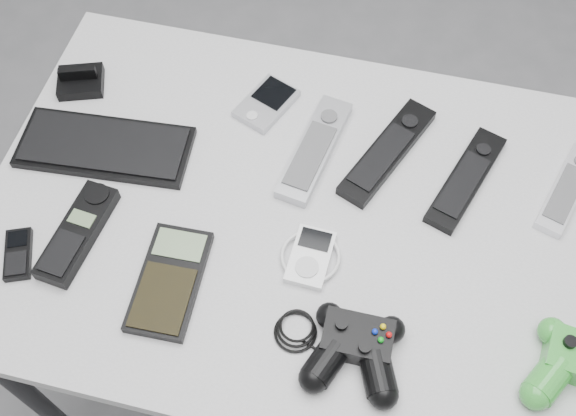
% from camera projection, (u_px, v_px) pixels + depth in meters
% --- Properties ---
extents(floor, '(3.50, 3.50, 0.00)m').
position_uv_depth(floor, '(305.00, 396.00, 1.70)').
color(floor, slate).
rests_on(floor, ground).
extents(desk, '(1.12, 0.72, 0.75)m').
position_uv_depth(desk, '(320.00, 238.00, 1.16)').
color(desk, '#A4A4A6').
rests_on(desk, floor).
extents(pda_keyboard, '(0.31, 0.15, 0.02)m').
position_uv_depth(pda_keyboard, '(105.00, 146.00, 1.17)').
color(pda_keyboard, black).
rests_on(pda_keyboard, desk).
extents(dock_bracket, '(0.10, 0.09, 0.04)m').
position_uv_depth(dock_bracket, '(79.00, 78.00, 1.23)').
color(dock_bracket, black).
rests_on(dock_bracket, desk).
extents(pda, '(0.11, 0.13, 0.02)m').
position_uv_depth(pda, '(266.00, 103.00, 1.22)').
color(pda, '#AAABB2').
rests_on(pda, desk).
extents(remote_silver_a, '(0.09, 0.23, 0.02)m').
position_uv_depth(remote_silver_a, '(315.00, 149.00, 1.16)').
color(remote_silver_a, '#AAABB2').
rests_on(remote_silver_a, desk).
extents(remote_black_a, '(0.14, 0.24, 0.02)m').
position_uv_depth(remote_black_a, '(388.00, 151.00, 1.16)').
color(remote_black_a, black).
rests_on(remote_black_a, desk).
extents(remote_black_b, '(0.12, 0.22, 0.02)m').
position_uv_depth(remote_black_b, '(466.00, 179.00, 1.13)').
color(remote_black_b, black).
rests_on(remote_black_b, desk).
extents(remote_silver_b, '(0.10, 0.20, 0.02)m').
position_uv_depth(remote_silver_b, '(568.00, 188.00, 1.12)').
color(remote_silver_b, silver).
rests_on(remote_silver_b, desk).
extents(mobile_phone, '(0.07, 0.10, 0.02)m').
position_uv_depth(mobile_phone, '(18.00, 254.00, 1.06)').
color(mobile_phone, black).
rests_on(mobile_phone, desk).
extents(cordless_handset, '(0.08, 0.19, 0.03)m').
position_uv_depth(cordless_handset, '(77.00, 233.00, 1.07)').
color(cordless_handset, black).
rests_on(cordless_handset, desk).
extents(calculator, '(0.10, 0.19, 0.02)m').
position_uv_depth(calculator, '(169.00, 280.00, 1.03)').
color(calculator, black).
rests_on(calculator, desk).
extents(mp3_player, '(0.10, 0.11, 0.02)m').
position_uv_depth(mp3_player, '(310.00, 257.00, 1.06)').
color(mp3_player, white).
rests_on(mp3_player, desk).
extents(controller_black, '(0.24, 0.15, 0.05)m').
position_uv_depth(controller_black, '(356.00, 347.00, 0.96)').
color(controller_black, black).
rests_on(controller_black, desk).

